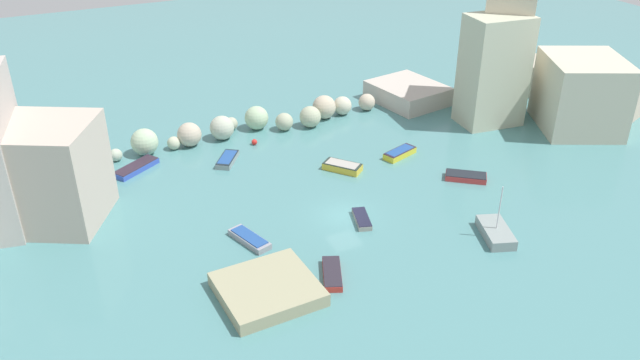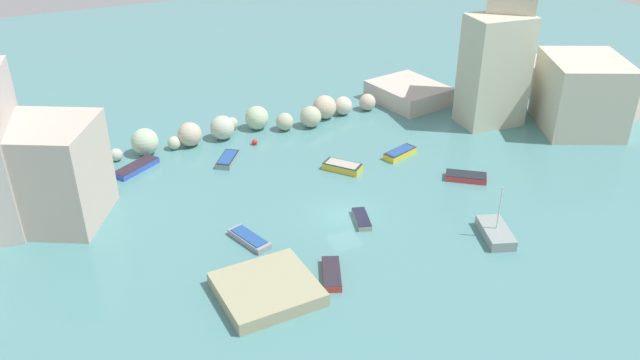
% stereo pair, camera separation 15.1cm
% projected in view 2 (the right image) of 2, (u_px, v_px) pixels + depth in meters
% --- Properties ---
extents(cove_water, '(160.00, 160.00, 0.00)m').
position_uv_depth(cove_water, '(345.00, 215.00, 52.07)').
color(cove_water, teal).
rests_on(cove_water, ground).
extents(cliff_headland_right, '(25.90, 23.89, 14.41)m').
position_uv_depth(cliff_headland_right, '(534.00, 80.00, 68.21)').
color(cliff_headland_right, beige).
rests_on(cliff_headland_right, ground).
extents(rock_breakwater, '(31.35, 4.67, 2.60)m').
position_uv_depth(rock_breakwater, '(249.00, 123.00, 65.62)').
color(rock_breakwater, '#BBBF9B').
rests_on(rock_breakwater, ground).
extents(stone_dock, '(6.60, 6.29, 0.96)m').
position_uv_depth(stone_dock, '(267.00, 289.00, 42.97)').
color(stone_dock, tan).
rests_on(stone_dock, ground).
extents(channel_buoy, '(0.58, 0.58, 0.58)m').
position_uv_depth(channel_buoy, '(255.00, 142.00, 63.67)').
color(channel_buoy, red).
rests_on(channel_buoy, cove_water).
extents(moored_boat_0, '(3.06, 3.57, 0.55)m').
position_uv_depth(moored_boat_0, '(228.00, 159.00, 60.33)').
color(moored_boat_0, gray).
rests_on(moored_boat_0, cove_water).
extents(moored_boat_1, '(4.56, 3.67, 0.55)m').
position_uv_depth(moored_boat_1, '(136.00, 167.00, 58.92)').
color(moored_boat_1, blue).
rests_on(moored_boat_1, cove_water).
extents(moored_boat_2, '(3.21, 4.47, 4.44)m').
position_uv_depth(moored_boat_2, '(496.00, 233.00, 49.10)').
color(moored_boat_2, gray).
rests_on(moored_boat_2, cove_water).
extents(moored_boat_3, '(3.74, 2.36, 0.65)m').
position_uv_depth(moored_boat_3, '(400.00, 153.00, 61.36)').
color(moored_boat_3, yellow).
rests_on(moored_boat_3, cove_water).
extents(moored_boat_4, '(2.59, 3.83, 0.51)m').
position_uv_depth(moored_boat_4, '(332.00, 274.00, 44.83)').
color(moored_boat_4, red).
rests_on(moored_boat_4, cove_water).
extents(moored_boat_5, '(3.78, 3.41, 0.57)m').
position_uv_depth(moored_boat_5, '(466.00, 177.00, 57.28)').
color(moored_boat_5, '#C83939').
rests_on(moored_boat_5, cove_water).
extents(moored_boat_6, '(2.38, 4.07, 0.54)m').
position_uv_depth(moored_boat_6, '(249.00, 239.00, 48.65)').
color(moored_boat_6, '#91929C').
rests_on(moored_boat_6, cove_water).
extents(moored_boat_7, '(1.90, 3.18, 0.45)m').
position_uv_depth(moored_boat_7, '(362.00, 219.00, 51.18)').
color(moored_boat_7, gray).
rests_on(moored_boat_7, cove_water).
extents(moored_boat_8, '(3.37, 3.68, 0.69)m').
position_uv_depth(moored_boat_8, '(343.00, 167.00, 58.85)').
color(moored_boat_8, gold).
rests_on(moored_boat_8, cove_water).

